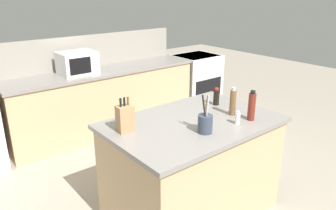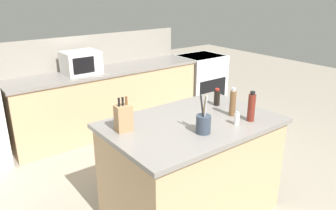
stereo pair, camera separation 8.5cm
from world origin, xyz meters
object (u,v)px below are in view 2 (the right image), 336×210
at_px(microwave, 81,62).
at_px(utensil_crock, 203,123).
at_px(soy_sauce_bottle, 217,97).
at_px(vinegar_bottle, 251,107).
at_px(range_oven, 200,80).
at_px(pepper_grinder, 233,103).
at_px(salt_shaker, 237,119).
at_px(knife_block, 123,118).

xyz_separation_m(microwave, utensil_crock, (-0.01, -2.44, -0.07)).
xyz_separation_m(utensil_crock, soy_sauce_bottle, (0.56, 0.40, -0.00)).
height_order(utensil_crock, vinegar_bottle, utensil_crock).
xyz_separation_m(range_oven, vinegar_bottle, (-1.73, -2.50, 0.60)).
height_order(range_oven, microwave, microwave).
distance_m(utensil_crock, soy_sauce_bottle, 0.69).
xyz_separation_m(pepper_grinder, soy_sauce_bottle, (0.09, 0.28, -0.04)).
xyz_separation_m(salt_shaker, vinegar_bottle, (0.16, -0.02, 0.07)).
relative_size(knife_block, soy_sauce_bottle, 1.67).
bearing_deg(range_oven, vinegar_bottle, -124.61).
distance_m(knife_block, salt_shaker, 0.96).
distance_m(microwave, vinegar_bottle, 2.55).
bearing_deg(salt_shaker, vinegar_bottle, -5.45).
height_order(microwave, utensil_crock, utensil_crock).
relative_size(range_oven, soy_sauce_bottle, 5.31).
distance_m(microwave, salt_shaker, 2.51).
xyz_separation_m(range_oven, soy_sauce_bottle, (-1.67, -2.03, 0.55)).
height_order(range_oven, pepper_grinder, pepper_grinder).
relative_size(range_oven, vinegar_bottle, 3.39).
bearing_deg(range_oven, knife_block, -143.50).
bearing_deg(range_oven, utensil_crock, -132.50).
height_order(soy_sauce_bottle, salt_shaker, soy_sauce_bottle).
relative_size(range_oven, pepper_grinder, 3.49).
bearing_deg(pepper_grinder, knife_block, 162.38).
relative_size(utensil_crock, pepper_grinder, 1.21).
bearing_deg(microwave, pepper_grinder, -78.84).
distance_m(microwave, utensil_crock, 2.44).
bearing_deg(vinegar_bottle, soy_sauce_bottle, 83.51).
bearing_deg(pepper_grinder, utensil_crock, -165.79).
height_order(utensil_crock, soy_sauce_bottle, utensil_crock).
relative_size(utensil_crock, salt_shaker, 2.77).
bearing_deg(range_oven, salt_shaker, -127.24).
bearing_deg(knife_block, pepper_grinder, -12.28).
distance_m(pepper_grinder, soy_sauce_bottle, 0.30).
relative_size(microwave, pepper_grinder, 1.78).
distance_m(range_oven, knife_block, 3.44).
bearing_deg(soy_sauce_bottle, knife_block, 178.83).
bearing_deg(microwave, range_oven, -0.00).
relative_size(salt_shaker, vinegar_bottle, 0.43).
height_order(knife_block, utensil_crock, utensil_crock).
bearing_deg(salt_shaker, range_oven, 52.76).
xyz_separation_m(range_oven, knife_block, (-2.72, -2.01, 0.59)).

